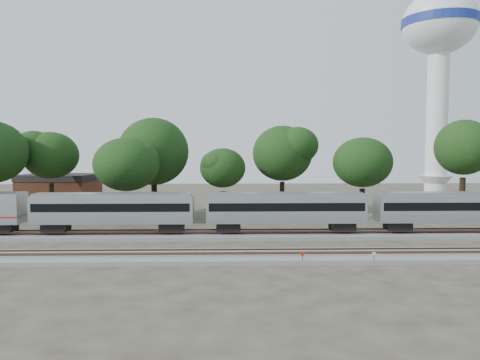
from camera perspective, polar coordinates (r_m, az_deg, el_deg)
name	(u,v)px	position (r m, az deg, el deg)	size (l,w,h in m)	color
ground	(254,249)	(44.82, 1.77, -8.37)	(160.00, 160.00, 0.00)	#383328
track_far	(251,235)	(50.65, 1.38, -6.69)	(160.00, 5.00, 0.73)	slate
track_near	(257,256)	(40.88, 2.09, -9.29)	(160.00, 5.00, 0.73)	slate
train	(287,208)	(50.52, 5.73, -3.36)	(88.29, 3.04, 4.48)	#B6B9BE
switch_stand_red	(302,257)	(38.89, 7.61, -9.27)	(0.35, 0.07, 1.10)	#512D19
switch_stand_white	(374,257)	(40.20, 16.02, -8.97)	(0.34, 0.06, 1.08)	#512D19
switch_lever	(333,260)	(40.41, 11.21, -9.60)	(0.50, 0.30, 0.30)	#512D19
water_tower	(439,45)	(101.76, 23.10, 14.89)	(14.32, 14.32, 39.65)	silver
brick_building	(60,191)	(79.43, -21.14, -1.25)	(12.09, 9.26, 5.37)	brown
tree_1	(51,155)	(70.07, -22.08, 2.79)	(8.64, 8.64, 12.18)	black
tree_2	(127,165)	(59.86, -13.66, 1.84)	(7.61, 7.61, 10.72)	black
tree_3	(154,152)	(66.30, -10.48, 3.42)	(9.17, 9.17, 12.93)	black
tree_4	(223,168)	(62.64, -2.13, 1.46)	(6.96, 6.96, 9.81)	black
tree_5	(282,153)	(66.69, 5.19, 3.24)	(8.89, 8.89, 12.53)	black
tree_6	(363,162)	(64.24, 14.72, 2.08)	(7.74, 7.74, 10.91)	black
tree_7	(464,147)	(76.01, 25.61, 3.60)	(9.75, 9.75, 13.75)	black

